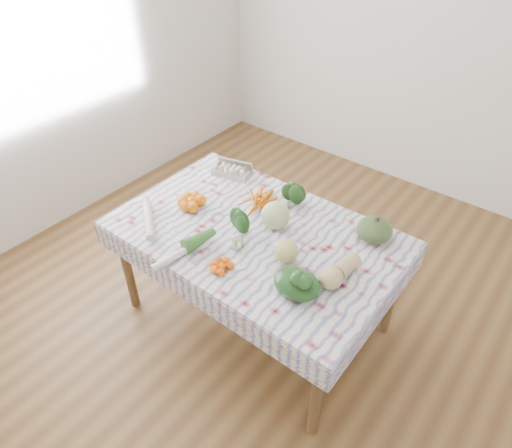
% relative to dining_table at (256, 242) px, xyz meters
% --- Properties ---
extents(ground, '(4.50, 4.50, 0.00)m').
position_rel_dining_table_xyz_m(ground, '(0.00, 0.00, -0.68)').
color(ground, brown).
rests_on(ground, ground).
extents(wall_back, '(4.00, 0.04, 2.80)m').
position_rel_dining_table_xyz_m(wall_back, '(0.00, 2.25, 0.72)').
color(wall_back, white).
rests_on(wall_back, ground).
extents(dining_table, '(1.60, 1.00, 0.75)m').
position_rel_dining_table_xyz_m(dining_table, '(0.00, 0.00, 0.00)').
color(dining_table, brown).
rests_on(dining_table, ground).
extents(tablecloth, '(1.66, 1.06, 0.01)m').
position_rel_dining_table_xyz_m(tablecloth, '(0.00, 0.00, 0.08)').
color(tablecloth, white).
rests_on(tablecloth, dining_table).
extents(egg_carton, '(0.28, 0.17, 0.07)m').
position_rel_dining_table_xyz_m(egg_carton, '(-0.51, 0.37, 0.12)').
color(egg_carton, '#AEAEA8').
rests_on(egg_carton, tablecloth).
extents(carrot_bunch, '(0.26, 0.25, 0.04)m').
position_rel_dining_table_xyz_m(carrot_bunch, '(-0.15, 0.20, 0.10)').
color(carrot_bunch, '#D66000').
rests_on(carrot_bunch, tablecloth).
extents(kale_bunch, '(0.18, 0.17, 0.14)m').
position_rel_dining_table_xyz_m(kale_bunch, '(0.00, 0.33, 0.16)').
color(kale_bunch, '#1A3C12').
rests_on(kale_bunch, tablecloth).
extents(kabocha_squash, '(0.22, 0.22, 0.13)m').
position_rel_dining_table_xyz_m(kabocha_squash, '(0.57, 0.37, 0.15)').
color(kabocha_squash, '#3A5026').
rests_on(kabocha_squash, tablecloth).
extents(cabbage, '(0.22, 0.22, 0.17)m').
position_rel_dining_table_xyz_m(cabbage, '(0.06, 0.11, 0.17)').
color(cabbage, '#AECB82').
rests_on(cabbage, tablecloth).
extents(butternut_squash, '(0.15, 0.28, 0.12)m').
position_rel_dining_table_xyz_m(butternut_squash, '(0.57, -0.03, 0.14)').
color(butternut_squash, tan).
rests_on(butternut_squash, tablecloth).
extents(orange_cluster, '(0.26, 0.26, 0.08)m').
position_rel_dining_table_xyz_m(orange_cluster, '(-0.47, -0.05, 0.12)').
color(orange_cluster, orange).
rests_on(orange_cluster, tablecloth).
extents(broccoli, '(0.21, 0.21, 0.11)m').
position_rel_dining_table_xyz_m(broccoli, '(-0.04, -0.11, 0.14)').
color(broccoli, '#1B4716').
rests_on(broccoli, tablecloth).
extents(mandarin_cluster, '(0.16, 0.16, 0.05)m').
position_rel_dining_table_xyz_m(mandarin_cluster, '(0.05, -0.36, 0.11)').
color(mandarin_cluster, '#FF5907').
rests_on(mandarin_cluster, tablecloth).
extents(grapefruit, '(0.17, 0.17, 0.13)m').
position_rel_dining_table_xyz_m(grapefruit, '(0.28, -0.09, 0.15)').
color(grapefruit, tan).
rests_on(grapefruit, tablecloth).
extents(spinach_bag, '(0.30, 0.27, 0.11)m').
position_rel_dining_table_xyz_m(spinach_bag, '(0.45, -0.24, 0.14)').
color(spinach_bag, '#153713').
rests_on(spinach_bag, tablecloth).
extents(daikon, '(0.32, 0.26, 0.05)m').
position_rel_dining_table_xyz_m(daikon, '(-0.55, -0.34, 0.11)').
color(daikon, silver).
rests_on(daikon, tablecloth).
extents(leek, '(0.11, 0.41, 0.04)m').
position_rel_dining_table_xyz_m(leek, '(-0.19, -0.40, 0.11)').
color(leek, white).
rests_on(leek, tablecloth).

